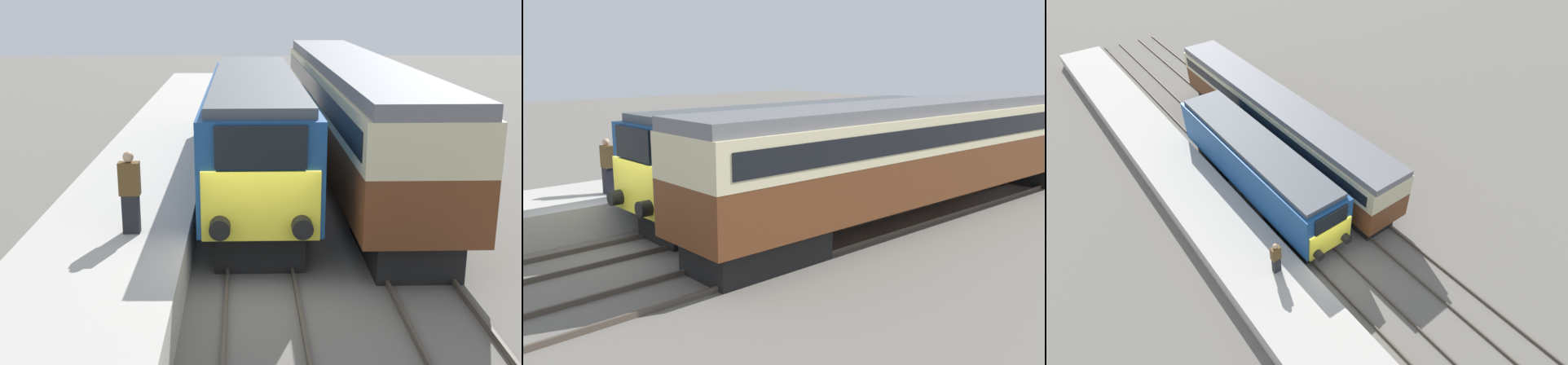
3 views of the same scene
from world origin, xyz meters
The scene contains 7 objects.
ground_plane centered at (0.00, 0.00, 0.00)m, with size 120.00×120.00×0.00m, color slate.
platform_left centered at (-3.30, 8.00, 0.51)m, with size 3.50×50.00×1.03m.
rails_near_track centered at (0.00, 5.00, 0.07)m, with size 1.51×60.00×0.14m.
rails_far_track centered at (3.40, 5.00, 0.07)m, with size 1.50×60.00×0.14m.
locomotive centered at (0.00, 7.12, 2.08)m, with size 2.70×13.53×3.74m.
passenger_carriage centered at (3.40, 10.35, 2.41)m, with size 2.75×20.71×3.95m.
person_on_platform centered at (-2.77, 1.04, 1.93)m, with size 0.44×0.26×1.79m.
Camera 3 is at (-8.66, -9.00, 16.21)m, focal length 28.00 mm.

